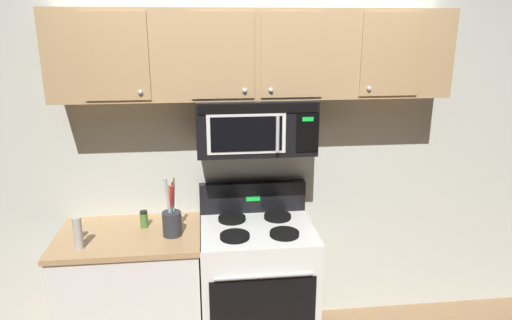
# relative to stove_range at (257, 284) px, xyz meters

# --- Properties ---
(back_wall) EXTENTS (5.20, 0.10, 2.70)m
(back_wall) POSITION_rel_stove_range_xyz_m (0.00, 0.37, 0.88)
(back_wall) COLOR silver
(back_wall) RESTS_ON ground_plane
(stove_range) EXTENTS (0.76, 0.69, 1.12)m
(stove_range) POSITION_rel_stove_range_xyz_m (0.00, 0.00, 0.00)
(stove_range) COLOR white
(stove_range) RESTS_ON ground_plane
(over_range_microwave) EXTENTS (0.76, 0.43, 0.35)m
(over_range_microwave) POSITION_rel_stove_range_xyz_m (-0.00, 0.12, 1.11)
(over_range_microwave) COLOR black
(upper_cabinets) EXTENTS (2.50, 0.36, 0.55)m
(upper_cabinets) POSITION_rel_stove_range_xyz_m (-0.00, 0.15, 1.56)
(upper_cabinets) COLOR tan
(counter_segment) EXTENTS (0.93, 0.65, 0.90)m
(counter_segment) POSITION_rel_stove_range_xyz_m (-0.84, 0.01, -0.02)
(counter_segment) COLOR silver
(counter_segment) RESTS_ON ground_plane
(utensil_crock_charcoal) EXTENTS (0.12, 0.12, 0.40)m
(utensil_crock_charcoal) POSITION_rel_stove_range_xyz_m (-0.56, -0.06, 0.54)
(utensil_crock_charcoal) COLOR #2D2D33
(utensil_crock_charcoal) RESTS_ON counter_segment
(salt_shaker) EXTENTS (0.05, 0.05, 0.11)m
(salt_shaker) POSITION_rel_stove_range_xyz_m (-1.15, -0.05, 0.49)
(salt_shaker) COLOR white
(salt_shaker) RESTS_ON counter_segment
(pepper_mill) EXTENTS (0.05, 0.05, 0.20)m
(pepper_mill) POSITION_rel_stove_range_xyz_m (-1.10, -0.18, 0.53)
(pepper_mill) COLOR #B7B2A8
(pepper_mill) RESTS_ON counter_segment
(spice_jar) EXTENTS (0.05, 0.05, 0.11)m
(spice_jar) POSITION_rel_stove_range_xyz_m (-0.75, 0.09, 0.49)
(spice_jar) COLOR #4C7F33
(spice_jar) RESTS_ON counter_segment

